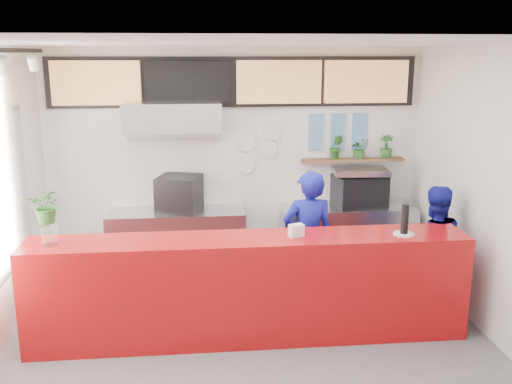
% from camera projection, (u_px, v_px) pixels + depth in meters
% --- Properties ---
extents(floor, '(5.00, 5.00, 0.00)m').
position_uv_depth(floor, '(253.00, 356.00, 5.64)').
color(floor, slate).
rests_on(floor, ground).
extents(ceiling, '(5.00, 5.00, 0.00)m').
position_uv_depth(ceiling, '(253.00, 43.00, 4.93)').
color(ceiling, silver).
extents(wall_back, '(5.00, 0.00, 5.00)m').
position_uv_depth(wall_back, '(235.00, 161.00, 7.70)').
color(wall_back, white).
rests_on(wall_back, ground).
extents(wall_right, '(0.00, 5.00, 5.00)m').
position_uv_depth(wall_right, '(509.00, 203.00, 5.53)').
color(wall_right, white).
rests_on(wall_right, ground).
extents(service_counter, '(4.50, 0.60, 1.10)m').
position_uv_depth(service_counter, '(249.00, 288.00, 5.89)').
color(service_counter, '#9E0B0D').
rests_on(service_counter, ground).
extents(cream_band, '(5.00, 0.02, 0.80)m').
position_uv_depth(cream_band, '(234.00, 78.00, 7.43)').
color(cream_band, beige).
rests_on(cream_band, wall_back).
extents(prep_bench, '(1.80, 0.60, 0.90)m').
position_uv_depth(prep_bench, '(177.00, 244.00, 7.58)').
color(prep_bench, '#B2B5BA').
rests_on(prep_bench, ground).
extents(panini_oven, '(0.64, 0.64, 0.47)m').
position_uv_depth(panini_oven, '(179.00, 194.00, 7.42)').
color(panini_oven, black).
rests_on(panini_oven, prep_bench).
extents(extraction_hood, '(1.20, 0.70, 0.35)m').
position_uv_depth(extraction_hood, '(173.00, 116.00, 7.13)').
color(extraction_hood, '#B2B5BA').
rests_on(extraction_hood, ceiling).
extents(hood_lip, '(1.20, 0.69, 0.31)m').
position_uv_depth(hood_lip, '(173.00, 132.00, 7.17)').
color(hood_lip, '#B2B5BA').
rests_on(hood_lip, ceiling).
extents(right_bench, '(1.80, 0.60, 0.90)m').
position_uv_depth(right_bench, '(346.00, 238.00, 7.81)').
color(right_bench, '#B2B5BA').
rests_on(right_bench, ground).
extents(espresso_machine, '(0.72, 0.56, 0.43)m').
position_uv_depth(espresso_machine, '(359.00, 191.00, 7.66)').
color(espresso_machine, black).
rests_on(espresso_machine, right_bench).
extents(espresso_tray, '(0.75, 0.54, 0.07)m').
position_uv_depth(espresso_tray, '(360.00, 171.00, 7.60)').
color(espresso_tray, '#ABADB3').
rests_on(espresso_tray, espresso_machine).
extents(herb_shelf, '(1.40, 0.18, 0.04)m').
position_uv_depth(herb_shelf, '(353.00, 160.00, 7.76)').
color(herb_shelf, brown).
rests_on(herb_shelf, wall_back).
extents(menu_board_far_left, '(1.10, 0.10, 0.55)m').
position_uv_depth(menu_board_far_left, '(96.00, 83.00, 7.16)').
color(menu_board_far_left, tan).
rests_on(menu_board_far_left, wall_back).
extents(menu_board_mid_left, '(1.10, 0.10, 0.55)m').
position_uv_depth(menu_board_mid_left, '(189.00, 82.00, 7.27)').
color(menu_board_mid_left, black).
rests_on(menu_board_mid_left, wall_back).
extents(menu_board_mid_right, '(1.10, 0.10, 0.55)m').
position_uv_depth(menu_board_mid_right, '(279.00, 82.00, 7.39)').
color(menu_board_mid_right, tan).
rests_on(menu_board_mid_right, wall_back).
extents(menu_board_far_right, '(1.10, 0.10, 0.55)m').
position_uv_depth(menu_board_far_right, '(366.00, 82.00, 7.50)').
color(menu_board_far_right, tan).
rests_on(menu_board_far_right, wall_back).
extents(soffit, '(4.80, 0.04, 0.65)m').
position_uv_depth(soffit, '(235.00, 82.00, 7.41)').
color(soffit, black).
rests_on(soffit, wall_back).
extents(track_rail, '(0.05, 2.40, 0.04)m').
position_uv_depth(track_rail, '(1.00, 50.00, 4.73)').
color(track_rail, black).
rests_on(track_rail, ceiling).
extents(dec_plate_a, '(0.24, 0.03, 0.24)m').
position_uv_depth(dec_plate_a, '(246.00, 143.00, 7.62)').
color(dec_plate_a, silver).
rests_on(dec_plate_a, wall_back).
extents(dec_plate_b, '(0.24, 0.03, 0.24)m').
position_uv_depth(dec_plate_b, '(268.00, 150.00, 7.68)').
color(dec_plate_b, silver).
rests_on(dec_plate_b, wall_back).
extents(dec_plate_c, '(0.24, 0.03, 0.24)m').
position_uv_depth(dec_plate_c, '(246.00, 165.00, 7.70)').
color(dec_plate_c, silver).
rests_on(dec_plate_c, wall_back).
extents(dec_plate_d, '(0.24, 0.03, 0.24)m').
position_uv_depth(dec_plate_d, '(272.00, 131.00, 7.62)').
color(dec_plate_d, silver).
rests_on(dec_plate_d, wall_back).
extents(photo_frame_a, '(0.20, 0.02, 0.25)m').
position_uv_depth(photo_frame_a, '(316.00, 123.00, 7.67)').
color(photo_frame_a, '#598CBF').
rests_on(photo_frame_a, wall_back).
extents(photo_frame_b, '(0.20, 0.02, 0.25)m').
position_uv_depth(photo_frame_b, '(338.00, 123.00, 7.70)').
color(photo_frame_b, '#598CBF').
rests_on(photo_frame_b, wall_back).
extents(photo_frame_c, '(0.20, 0.02, 0.25)m').
position_uv_depth(photo_frame_c, '(360.00, 122.00, 7.73)').
color(photo_frame_c, '#598CBF').
rests_on(photo_frame_c, wall_back).
extents(photo_frame_d, '(0.20, 0.02, 0.25)m').
position_uv_depth(photo_frame_d, '(316.00, 141.00, 7.73)').
color(photo_frame_d, '#598CBF').
rests_on(photo_frame_d, wall_back).
extents(photo_frame_e, '(0.20, 0.02, 0.25)m').
position_uv_depth(photo_frame_e, '(338.00, 141.00, 7.76)').
color(photo_frame_e, '#598CBF').
rests_on(photo_frame_e, wall_back).
extents(photo_frame_f, '(0.20, 0.02, 0.25)m').
position_uv_depth(photo_frame_f, '(359.00, 141.00, 7.79)').
color(photo_frame_f, '#598CBF').
rests_on(photo_frame_f, wall_back).
extents(staff_center, '(0.62, 0.42, 1.65)m').
position_uv_depth(staff_center, '(308.00, 241.00, 6.51)').
color(staff_center, navy).
rests_on(staff_center, ground).
extents(staff_right, '(0.73, 0.58, 1.48)m').
position_uv_depth(staff_right, '(432.00, 249.00, 6.51)').
color(staff_right, navy).
rests_on(staff_right, ground).
extents(herb_b, '(0.22, 0.19, 0.33)m').
position_uv_depth(herb_b, '(336.00, 147.00, 7.69)').
color(herb_b, '#286222').
rests_on(herb_b, herb_shelf).
extents(herb_c, '(0.29, 0.26, 0.28)m').
position_uv_depth(herb_c, '(360.00, 148.00, 7.73)').
color(herb_c, '#286222').
rests_on(herb_c, herb_shelf).
extents(herb_d, '(0.23, 0.22, 0.31)m').
position_uv_depth(herb_d, '(386.00, 146.00, 7.76)').
color(herb_d, '#286222').
rests_on(herb_d, herb_shelf).
extents(glass_vase, '(0.20, 0.20, 0.20)m').
position_uv_depth(glass_vase, '(50.00, 235.00, 5.53)').
color(glass_vase, silver).
rests_on(glass_vase, service_counter).
extents(basil_vase, '(0.34, 0.30, 0.34)m').
position_uv_depth(basil_vase, '(47.00, 206.00, 5.46)').
color(basil_vase, '#286222').
rests_on(basil_vase, glass_vase).
extents(napkin_holder, '(0.17, 0.14, 0.13)m').
position_uv_depth(napkin_holder, '(296.00, 231.00, 5.78)').
color(napkin_holder, silver).
rests_on(napkin_holder, service_counter).
extents(white_plate, '(0.22, 0.22, 0.02)m').
position_uv_depth(white_plate, '(404.00, 234.00, 5.85)').
color(white_plate, silver).
rests_on(white_plate, service_counter).
extents(pepper_mill, '(0.10, 0.10, 0.31)m').
position_uv_depth(pepper_mill, '(405.00, 219.00, 5.81)').
color(pepper_mill, black).
rests_on(pepper_mill, white_plate).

